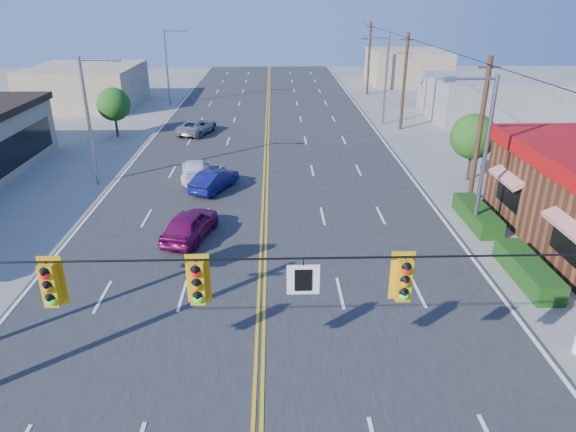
{
  "coord_description": "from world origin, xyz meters",
  "views": [
    {
      "loc": [
        0.56,
        -10.11,
        11.43
      ],
      "look_at": [
        1.17,
        11.13,
        2.2
      ],
      "focal_mm": 32.0,
      "sensor_mm": 36.0,
      "label": 1
    }
  ],
  "objects_px": {
    "signal_span": "(246,302)",
    "car_blue": "(214,181)",
    "car_magenta": "(190,225)",
    "car_silver": "(197,127)",
    "car_white": "(196,171)"
  },
  "relations": [
    {
      "from": "signal_span",
      "to": "car_blue",
      "type": "relative_size",
      "value": 6.04
    },
    {
      "from": "car_magenta",
      "to": "car_blue",
      "type": "relative_size",
      "value": 1.08
    },
    {
      "from": "signal_span",
      "to": "car_silver",
      "type": "xyz_separation_m",
      "value": [
        -6.06,
        34.61,
        -4.23
      ]
    },
    {
      "from": "car_magenta",
      "to": "car_blue",
      "type": "distance_m",
      "value": 6.92
    },
    {
      "from": "signal_span",
      "to": "car_white",
      "type": "distance_m",
      "value": 23.27
    },
    {
      "from": "signal_span",
      "to": "car_white",
      "type": "relative_size",
      "value": 5.37
    },
    {
      "from": "car_silver",
      "to": "signal_span",
      "type": "bearing_deg",
      "value": 117.8
    },
    {
      "from": "signal_span",
      "to": "car_blue",
      "type": "bearing_deg",
      "value": 98.56
    },
    {
      "from": "car_magenta",
      "to": "car_blue",
      "type": "xyz_separation_m",
      "value": [
        0.51,
        6.9,
        -0.08
      ]
    },
    {
      "from": "car_magenta",
      "to": "car_white",
      "type": "relative_size",
      "value": 0.96
    },
    {
      "from": "car_magenta",
      "to": "car_white",
      "type": "height_order",
      "value": "car_magenta"
    },
    {
      "from": "car_white",
      "to": "car_blue",
      "type": "bearing_deg",
      "value": 117.55
    },
    {
      "from": "car_blue",
      "to": "car_silver",
      "type": "relative_size",
      "value": 0.85
    },
    {
      "from": "signal_span",
      "to": "car_silver",
      "type": "height_order",
      "value": "signal_span"
    },
    {
      "from": "signal_span",
      "to": "car_white",
      "type": "xyz_separation_m",
      "value": [
        -4.52,
        22.44,
        -4.23
      ]
    }
  ]
}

